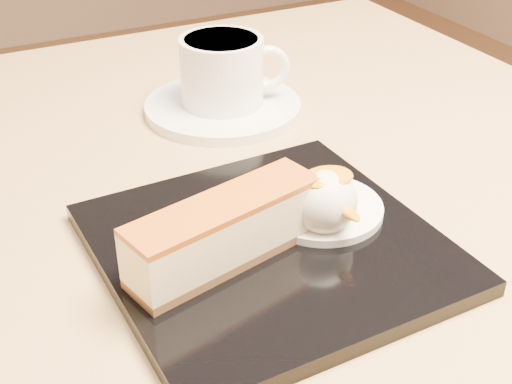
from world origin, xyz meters
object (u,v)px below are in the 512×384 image
table (229,345)px  dessert_plate (269,248)px  cheesecake (225,231)px  saucer (223,107)px  ice_cream_scoop (325,201)px  coffee_cup (224,70)px

table → dessert_plate: dessert_plate is taller
cheesecake → saucer: (0.10, 0.23, -0.03)m
cheesecake → ice_cream_scoop: bearing=-13.2°
cheesecake → ice_cream_scoop: 0.08m
saucer → coffee_cup: size_ratio=1.45×
coffee_cup → table: bearing=-97.9°
dessert_plate → cheesecake: size_ratio=1.56×
table → cheesecake: 0.21m
ice_cream_scoop → saucer: bearing=83.0°
table → cheesecake: bearing=-114.3°
table → cheesecake: size_ratio=5.66×
dessert_plate → cheesecake: cheesecake is taller
table → cheesecake: cheesecake is taller
coffee_cup → ice_cream_scoop: bearing=-80.6°
ice_cream_scoop → table: bearing=112.6°
dessert_plate → ice_cream_scoop: (0.04, -0.01, 0.03)m
saucer → coffee_cup: 0.04m
ice_cream_scoop → coffee_cup: coffee_cup is taller
table → coffee_cup: bearing=65.2°
ice_cream_scoop → cheesecake: bearing=180.0°
ice_cream_scoop → saucer: ice_cream_scoop is taller
ice_cream_scoop → coffee_cup: 0.23m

